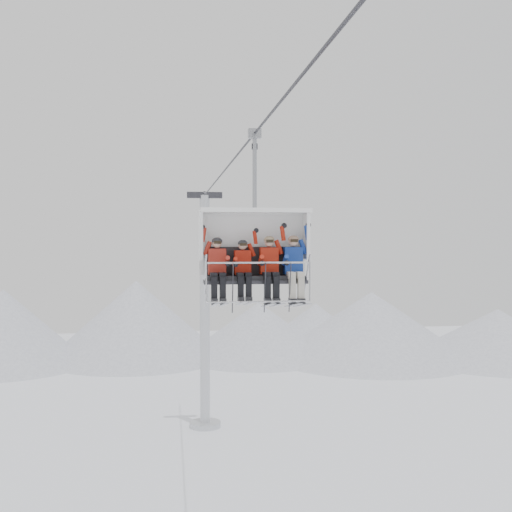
{
  "coord_description": "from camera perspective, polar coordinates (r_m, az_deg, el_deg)",
  "views": [
    {
      "loc": [
        -1.96,
        -14.58,
        10.88
      ],
      "look_at": [
        0.0,
        0.0,
        10.46
      ],
      "focal_mm": 45.0,
      "sensor_mm": 36.0,
      "label": 1
    }
  ],
  "objects": [
    {
      "name": "chairlift_carrier",
      "position": [
        15.08,
        -0.19,
        1.0
      ],
      "size": [
        2.55,
        1.17,
        3.98
      ],
      "color": "black",
      "rests_on": "haul_cable"
    },
    {
      "name": "haul_cable",
      "position": [
        14.91,
        0.0,
        10.98
      ],
      "size": [
        0.06,
        50.0,
        0.06
      ],
      "primitive_type": "cylinder",
      "rotation": [
        1.57,
        0.0,
        0.0
      ],
      "color": "#303035",
      "rests_on": "lift_tower_left"
    },
    {
      "name": "skier_far_left",
      "position": [
        14.69,
        -3.45,
        -0.99
      ],
      "size": [
        0.41,
        1.69,
        1.62
      ],
      "color": "#AE281B",
      "rests_on": "chairlift_carrier"
    },
    {
      "name": "ridgeline",
      "position": [
        57.2,
        -7.24,
        -6.45
      ],
      "size": [
        72.0,
        21.0,
        7.0
      ],
      "color": "silver",
      "rests_on": "ground"
    },
    {
      "name": "lift_tower_right",
      "position": [
        36.98,
        -4.57,
        -6.29
      ],
      "size": [
        2.0,
        1.8,
        13.48
      ],
      "color": "silver",
      "rests_on": "ground"
    },
    {
      "name": "skier_center_right",
      "position": [
        14.84,
        1.22,
        -0.9
      ],
      "size": [
        0.42,
        1.69,
        1.66
      ],
      "color": "#B52210",
      "rests_on": "chairlift_carrier"
    },
    {
      "name": "skier_far_right",
      "position": [
        14.94,
        3.39,
        -0.87
      ],
      "size": [
        0.43,
        1.69,
        1.69
      ],
      "color": "#183795",
      "rests_on": "chairlift_carrier"
    },
    {
      "name": "skier_center_left",
      "position": [
        14.74,
        -1.15,
        -1.08
      ],
      "size": [
        0.38,
        1.69,
        1.53
      ],
      "color": "#A91C0D",
      "rests_on": "chairlift_carrier"
    }
  ]
}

